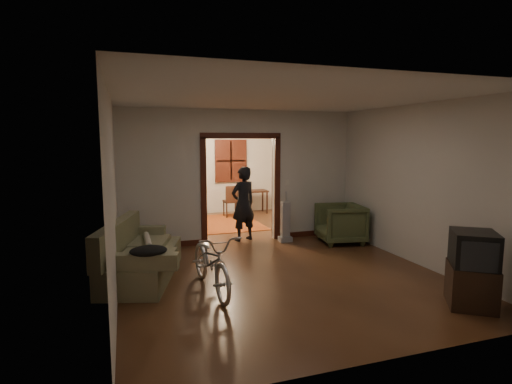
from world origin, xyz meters
name	(u,v)px	position (x,y,z in m)	size (l,w,h in m)	color
floor	(251,250)	(0.00, 0.00, 0.00)	(5.00, 8.50, 0.01)	#3A2012
ceiling	(251,107)	(0.00, 0.00, 2.80)	(5.00, 8.50, 0.01)	white
wall_back	(208,166)	(0.00, 4.25, 1.40)	(5.00, 0.02, 2.80)	beige
wall_left	(115,184)	(-2.50, 0.00, 1.40)	(0.02, 8.50, 2.80)	beige
wall_right	(362,176)	(2.50, 0.00, 1.40)	(0.02, 8.50, 2.80)	beige
partition_wall	(240,177)	(0.00, 0.75, 1.40)	(5.00, 0.14, 2.80)	beige
door_casing	(241,191)	(0.00, 0.75, 1.10)	(1.74, 0.20, 2.32)	#3A150D
far_window	(231,161)	(0.70, 4.21, 1.55)	(0.98, 0.06, 1.28)	black
chandelier	(221,133)	(0.00, 2.50, 2.35)	(0.24, 0.24, 0.24)	#FFE0A5
light_switch	(287,182)	(1.05, 0.68, 1.25)	(0.08, 0.01, 0.12)	silver
sofa	(142,249)	(-2.13, -1.00, 0.46)	(0.90, 2.01, 0.92)	#646543
rolled_paper	(147,240)	(-2.03, -0.70, 0.53)	(0.10, 0.10, 0.83)	beige
jacket	(148,251)	(-2.08, -1.91, 0.68)	(0.50, 0.37, 0.15)	black
bicycle	(211,261)	(-1.20, -1.89, 0.44)	(0.59, 1.69, 0.89)	silver
armchair	(340,223)	(1.96, -0.05, 0.41)	(0.88, 0.91, 0.83)	#424D2B
tv_stand	(471,286)	(1.92, -3.49, 0.28)	(0.61, 0.55, 0.55)	black
crt_tv	(474,251)	(1.92, -3.49, 0.75)	(0.58, 0.52, 0.50)	black
vacuum	(285,222)	(0.89, 0.40, 0.43)	(0.26, 0.21, 0.87)	gray
person	(243,204)	(0.07, 0.79, 0.81)	(0.59, 0.39, 1.61)	black
oriental_rug	(224,223)	(0.08, 2.66, 0.01)	(1.79, 2.34, 0.02)	maroon
locker	(165,190)	(-1.31, 3.79, 0.81)	(0.81, 0.45, 1.61)	#222F1C
globe	(163,149)	(-1.31, 3.79, 1.94)	(0.27, 0.27, 0.27)	#1E5972
desk	(252,202)	(1.23, 3.80, 0.34)	(0.91, 0.51, 0.67)	black
desk_chair	(231,201)	(0.49, 3.43, 0.45)	(0.40, 0.40, 0.90)	black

